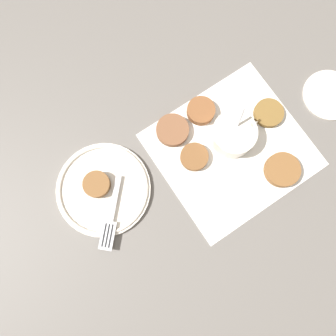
{
  "coord_description": "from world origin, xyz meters",
  "views": [
    {
      "loc": [
        -0.21,
        -0.12,
        0.72
      ],
      "look_at": [
        -0.15,
        -0.0,
        0.02
      ],
      "focal_mm": 35.0,
      "sensor_mm": 36.0,
      "label": 1
    }
  ],
  "objects_px": {
    "extra_saucer": "(330,95)",
    "serving_plate": "(103,189)",
    "fritter_on_plate": "(97,184)",
    "sauce_bowl": "(234,136)",
    "fork": "(110,221)"
  },
  "relations": [
    {
      "from": "serving_plate",
      "to": "fritter_on_plate",
      "type": "relative_size",
      "value": 3.59
    },
    {
      "from": "serving_plate",
      "to": "fritter_on_plate",
      "type": "height_order",
      "value": "fritter_on_plate"
    },
    {
      "from": "sauce_bowl",
      "to": "extra_saucer",
      "type": "xyz_separation_m",
      "value": [
        0.25,
        -0.01,
        -0.02
      ]
    },
    {
      "from": "sauce_bowl",
      "to": "extra_saucer",
      "type": "height_order",
      "value": "sauce_bowl"
    },
    {
      "from": "sauce_bowl",
      "to": "fork",
      "type": "relative_size",
      "value": 0.74
    },
    {
      "from": "serving_plate",
      "to": "fritter_on_plate",
      "type": "xyz_separation_m",
      "value": [
        -0.01,
        0.01,
        0.02
      ]
    },
    {
      "from": "fork",
      "to": "extra_saucer",
      "type": "xyz_separation_m",
      "value": [
        0.57,
        0.05,
        -0.01
      ]
    },
    {
      "from": "serving_plate",
      "to": "extra_saucer",
      "type": "distance_m",
      "value": 0.56
    },
    {
      "from": "fritter_on_plate",
      "to": "extra_saucer",
      "type": "xyz_separation_m",
      "value": [
        0.57,
        -0.04,
        -0.02
      ]
    },
    {
      "from": "sauce_bowl",
      "to": "extra_saucer",
      "type": "distance_m",
      "value": 0.26
    },
    {
      "from": "sauce_bowl",
      "to": "serving_plate",
      "type": "bearing_deg",
      "value": 176.45
    },
    {
      "from": "fritter_on_plate",
      "to": "serving_plate",
      "type": "bearing_deg",
      "value": -61.64
    },
    {
      "from": "serving_plate",
      "to": "extra_saucer",
      "type": "xyz_separation_m",
      "value": [
        0.56,
        -0.02,
        -0.0
      ]
    },
    {
      "from": "extra_saucer",
      "to": "serving_plate",
      "type": "bearing_deg",
      "value": 177.53
    },
    {
      "from": "serving_plate",
      "to": "fritter_on_plate",
      "type": "bearing_deg",
      "value": 118.36
    }
  ]
}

